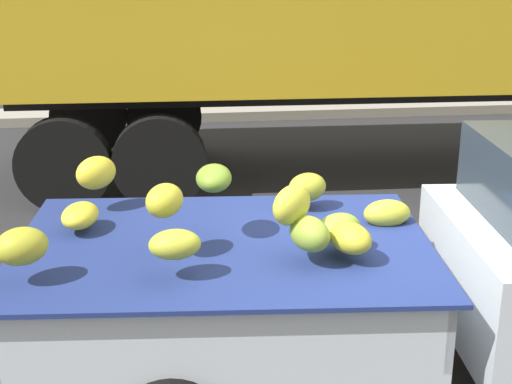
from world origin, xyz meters
name	(u,v)px	position (x,y,z in m)	size (l,w,h in m)	color
ground	(364,375)	(0.00, 0.00, 0.00)	(220.00, 220.00, 0.00)	#28282B
curb_strip	(242,112)	(0.00, 8.32, 0.08)	(80.00, 0.80, 0.16)	gray
pickup_truck	(503,266)	(0.86, -0.19, 0.88)	(4.85, 2.18, 1.70)	silver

